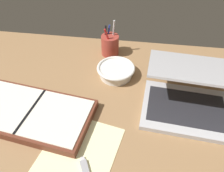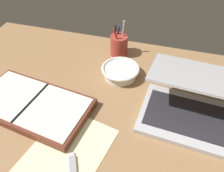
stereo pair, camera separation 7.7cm
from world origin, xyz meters
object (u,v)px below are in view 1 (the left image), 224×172
Objects in this scene: laptop at (188,95)px; scissors at (44,139)px; pen_cup at (109,45)px; planner at (32,113)px; bowl at (116,71)px.

laptop is 2.66× the size of scissors.
planner is (-20.72, -41.18, -3.19)cm from pen_cup.
planner is 11.14cm from scissors.
pen_cup reaches higher than scissors.
bowl is 0.95× the size of pen_cup.
bowl is at bearing -71.68° from pen_cup.
planner is at bearing -135.15° from bowl.
scissors is at bearing -150.55° from laptop.
pen_cup reaches higher than laptop.
pen_cup reaches higher than planner.
bowl is 1.24× the size of scissors.
planner reaches higher than scissors.
laptop is at bearing -41.05° from pen_cup.
planner is 3.42× the size of scissors.
bowl is at bearing 52.51° from planner.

